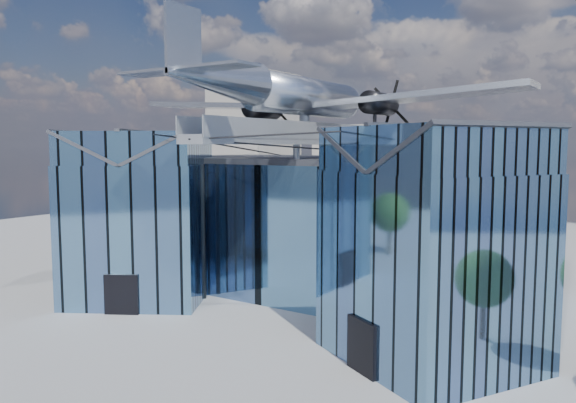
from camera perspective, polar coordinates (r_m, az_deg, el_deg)
The scene contains 4 objects.
ground_plane at distance 35.83m, azimuth -1.80°, elevation -11.81°, with size 120.00×120.00×0.00m, color gray.
museum at distance 39.41m, azimuth 3.06°, elevation -1.94°, with size 32.88×24.50×17.60m.
bg_towers at distance 80.50m, azimuth 20.34°, elevation 4.81°, with size 77.00×24.50×26.00m.
tree_side_w at distance 60.00m, azimuth -19.05°, elevation -1.20°, with size 4.13×4.13×5.74m.
Camera 1 is at (19.70, -27.91, 10.79)m, focal length 35.00 mm.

